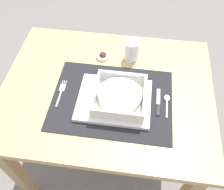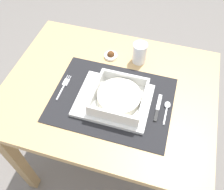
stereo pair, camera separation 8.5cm
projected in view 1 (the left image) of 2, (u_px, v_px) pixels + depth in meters
ground_plane at (109, 157)px, 1.58m from camera, size 6.00×6.00×0.00m
dining_table at (107, 104)px, 1.10m from camera, size 0.87×0.68×0.72m
placemat at (112, 99)px, 0.97m from camera, size 0.47×0.36×0.00m
serving_plate at (114, 100)px, 0.96m from camera, size 0.28×0.23×0.02m
porridge_bowl at (120, 97)px, 0.93m from camera, size 0.19×0.19×0.06m
fork at (61, 91)px, 0.99m from camera, size 0.02×0.13×0.00m
spoon at (167, 100)px, 0.96m from camera, size 0.02×0.11×0.01m
butter_knife at (158, 104)px, 0.95m from camera, size 0.01×0.13×0.01m
drinking_glass at (132, 51)px, 1.08m from camera, size 0.06×0.06×0.09m
condiment_saucer at (103, 56)px, 1.11m from camera, size 0.06×0.06×0.03m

